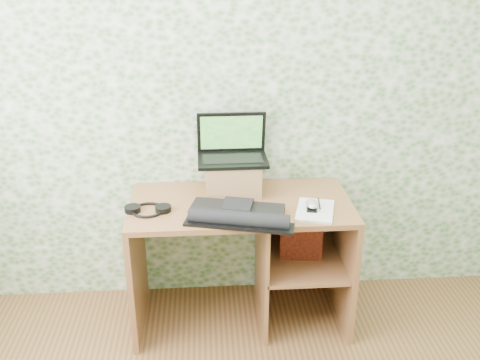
{
  "coord_description": "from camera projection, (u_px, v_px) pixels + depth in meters",
  "views": [
    {
      "loc": [
        -0.19,
        -1.16,
        2.01
      ],
      "look_at": [
        -0.01,
        1.39,
        0.9
      ],
      "focal_mm": 40.0,
      "sensor_mm": 36.0,
      "label": 1
    }
  ],
  "objects": [
    {
      "name": "wall_back",
      "position": [
        237.0,
        89.0,
        2.96
      ],
      "size": [
        3.5,
        0.0,
        3.5
      ],
      "primitive_type": "plane",
      "rotation": [
        1.57,
        0.0,
        0.0
      ],
      "color": "silver",
      "rests_on": "ground"
    },
    {
      "name": "desk",
      "position": [
        254.0,
        242.0,
        3.03
      ],
      "size": [
        1.2,
        0.6,
        0.75
      ],
      "color": "brown",
      "rests_on": "floor"
    },
    {
      "name": "riser",
      "position": [
        233.0,
        177.0,
        2.99
      ],
      "size": [
        0.3,
        0.25,
        0.18
      ],
      "primitive_type": "cube",
      "rotation": [
        0.0,
        0.0,
        0.01
      ],
      "color": "olive",
      "rests_on": "desk"
    },
    {
      "name": "laptop",
      "position": [
        232.0,
        149.0,
        2.97
      ],
      "size": [
        0.39,
        0.27,
        0.26
      ],
      "rotation": [
        0.0,
        0.0,
        0.01
      ],
      "color": "black",
      "rests_on": "riser"
    },
    {
      "name": "keyboard",
      "position": [
        238.0,
        214.0,
        2.7
      ],
      "size": [
        0.56,
        0.39,
        0.08
      ],
      "rotation": [
        0.0,
        0.0,
        -0.24
      ],
      "color": "black",
      "rests_on": "desk"
    },
    {
      "name": "headphones",
      "position": [
        148.0,
        209.0,
        2.79
      ],
      "size": [
        0.24,
        0.18,
        0.03
      ],
      "rotation": [
        0.0,
        0.0,
        -0.05
      ],
      "color": "black",
      "rests_on": "desk"
    },
    {
      "name": "notepad",
      "position": [
        315.0,
        210.0,
        2.79
      ],
      "size": [
        0.25,
        0.31,
        0.01
      ],
      "primitive_type": "cube",
      "rotation": [
        0.0,
        0.0,
        -0.27
      ],
      "color": "silver",
      "rests_on": "desk"
    },
    {
      "name": "mouse",
      "position": [
        312.0,
        206.0,
        2.78
      ],
      "size": [
        0.08,
        0.11,
        0.03
      ],
      "primitive_type": "ellipsoid",
      "rotation": [
        0.0,
        0.0,
        -0.17
      ],
      "color": "silver",
      "rests_on": "notepad"
    },
    {
      "name": "pen",
      "position": [
        319.0,
        203.0,
        2.84
      ],
      "size": [
        0.02,
        0.13,
        0.01
      ],
      "primitive_type": "cylinder",
      "rotation": [
        1.57,
        0.0,
        -0.13
      ],
      "color": "black",
      "rests_on": "notepad"
    },
    {
      "name": "red_box",
      "position": [
        301.0,
        235.0,
        3.0
      ],
      "size": [
        0.24,
        0.1,
        0.28
      ],
      "primitive_type": "cube",
      "rotation": [
        0.0,
        0.0,
        -0.11
      ],
      "color": "#A1240E",
      "rests_on": "desk"
    }
  ]
}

